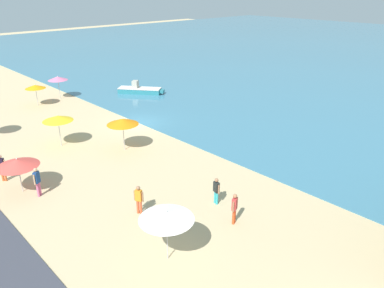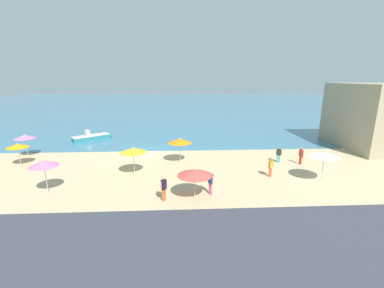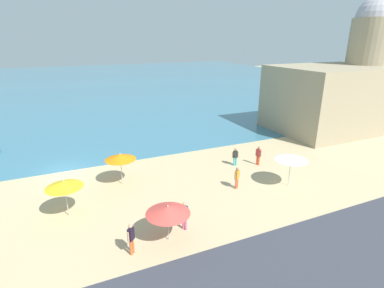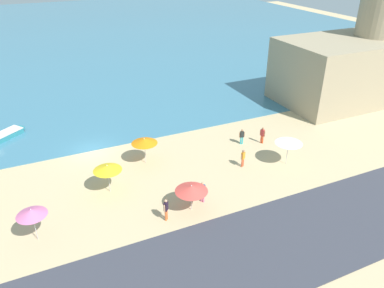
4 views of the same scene
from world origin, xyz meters
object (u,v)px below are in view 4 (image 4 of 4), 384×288
object	(u,v)px
beach_umbrella_1	(31,212)
bather_0	(166,209)
bather_2	(262,134)
skiff_nearshore	(0,137)
beach_umbrella_0	(107,168)
bather_1	(242,136)
beach_umbrella_3	(191,189)
bather_3	(243,157)
bather_4	(203,191)
beach_umbrella_2	(144,141)
harbor_fortress	(353,59)
beach_umbrella_7	(289,141)

from	to	relation	value
beach_umbrella_1	bather_0	xyz separation A→B (m)	(8.73, -1.75, -1.28)
bather_0	beach_umbrella_1	bearing A→B (deg)	168.66
bather_2	skiff_nearshore	distance (m)	26.66
beach_umbrella_0	bather_1	size ratio (longest dim) A/B	1.56
beach_umbrella_1	skiff_nearshore	size ratio (longest dim) A/B	0.53
beach_umbrella_1	beach_umbrella_3	distance (m)	10.98
beach_umbrella_0	beach_umbrella_3	size ratio (longest dim) A/B	1.02
beach_umbrella_3	bather_0	distance (m)	2.36
beach_umbrella_3	bather_3	distance (m)	7.80
beach_umbrella_3	bather_4	size ratio (longest dim) A/B	1.35
bather_2	skiff_nearshore	xyz separation A→B (m)	(-24.04, 11.51, -0.55)
bather_1	beach_umbrella_2	bearing A→B (deg)	177.16
beach_umbrella_1	harbor_fortress	xyz separation A→B (m)	(38.77, 11.35, 2.78)
bather_0	skiff_nearshore	xyz separation A→B (m)	(-10.97, 18.62, -0.60)
bather_0	bather_4	xyz separation A→B (m)	(3.35, 0.86, 0.01)
beach_umbrella_0	bather_4	size ratio (longest dim) A/B	1.38
beach_umbrella_0	beach_umbrella_7	distance (m)	15.88
beach_umbrella_0	skiff_nearshore	distance (m)	15.76
bather_2	beach_umbrella_7	bearing A→B (deg)	-93.36
beach_umbrella_2	bather_0	xyz separation A→B (m)	(-1.18, -8.32, -1.24)
beach_umbrella_7	bather_4	world-z (taller)	beach_umbrella_7
beach_umbrella_3	skiff_nearshore	size ratio (longest dim) A/B	0.51
beach_umbrella_3	bather_3	bearing A→B (deg)	28.83
beach_umbrella_2	bather_1	world-z (taller)	beach_umbrella_2
bather_4	harbor_fortress	distance (m)	29.65
beach_umbrella_1	bather_2	size ratio (longest dim) A/B	1.49
beach_umbrella_3	beach_umbrella_7	xyz separation A→B (m)	(10.66, 2.48, 0.40)
beach_umbrella_1	beach_umbrella_2	bearing A→B (deg)	33.54
beach_umbrella_2	beach_umbrella_7	world-z (taller)	beach_umbrella_7
beach_umbrella_2	beach_umbrella_7	xyz separation A→B (m)	(11.63, -5.51, 0.06)
bather_2	bather_3	world-z (taller)	bather_2
bather_0	bather_3	bearing A→B (deg)	24.41
bather_0	bather_3	xyz separation A→B (m)	(8.93, 4.05, -0.07)
beach_umbrella_0	bather_0	world-z (taller)	beach_umbrella_0
beach_umbrella_1	bather_1	world-z (taller)	beach_umbrella_1
beach_umbrella_3	bather_3	xyz separation A→B (m)	(6.78, 3.73, -0.98)
beach_umbrella_1	bather_0	distance (m)	9.00
beach_umbrella_3	beach_umbrella_1	bearing A→B (deg)	172.52
beach_umbrella_7	skiff_nearshore	bearing A→B (deg)	146.37
bather_3	skiff_nearshore	size ratio (longest dim) A/B	0.35
beach_umbrella_7	skiff_nearshore	size ratio (longest dim) A/B	0.53
beach_umbrella_3	skiff_nearshore	world-z (taller)	beach_umbrella_3
beach_umbrella_1	bather_0	bearing A→B (deg)	-11.34
bather_0	bather_1	xyz separation A→B (m)	(11.11, 7.82, -0.12)
bather_3	bather_4	distance (m)	6.44
bather_0	bather_3	world-z (taller)	bather_0
bather_0	bather_4	distance (m)	3.46
beach_umbrella_3	skiff_nearshore	xyz separation A→B (m)	(-13.13, 18.30, -1.50)
beach_umbrella_1	bather_1	xyz separation A→B (m)	(19.84, 6.07, -1.40)
bather_0	beach_umbrella_7	bearing A→B (deg)	12.34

